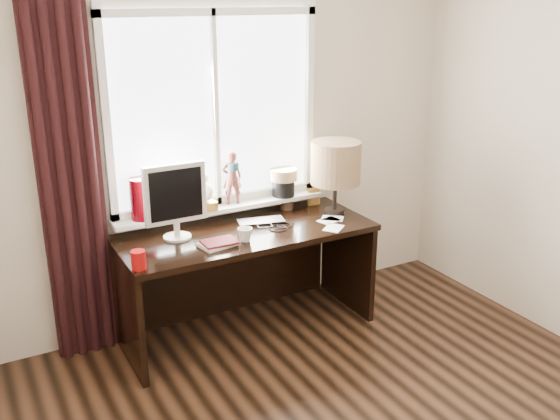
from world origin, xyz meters
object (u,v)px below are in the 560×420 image
desk (240,259)px  mug (245,234)px  table_lamp (336,164)px  laptop (261,221)px  red_cup (138,260)px  monitor (175,197)px

desk → mug: bearing=-108.2°
mug → desk: 0.40m
desk → table_lamp: size_ratio=3.27×
desk → laptop: bearing=-9.3°
red_cup → desk: red_cup is taller
desk → monitor: size_ratio=3.47×
laptop → mug: (-0.24, -0.24, 0.03)m
red_cup → table_lamp: 1.56m
laptop → red_cup: size_ratio=2.88×
mug → desk: (0.09, 0.27, -0.29)m
red_cup → desk: size_ratio=0.07×
mug → table_lamp: 0.87m
table_lamp → mug: bearing=-167.2°
monitor → table_lamp: size_ratio=0.94×
table_lamp → red_cup: bearing=-169.9°
monitor → table_lamp: bearing=-3.7°
mug → red_cup: (-0.71, -0.09, 0.01)m
mug → desk: mug is taller
mug → monitor: (-0.36, 0.25, 0.23)m
desk → red_cup: bearing=-156.0°
red_cup → desk: (0.80, 0.36, -0.30)m
red_cup → monitor: bearing=44.1°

